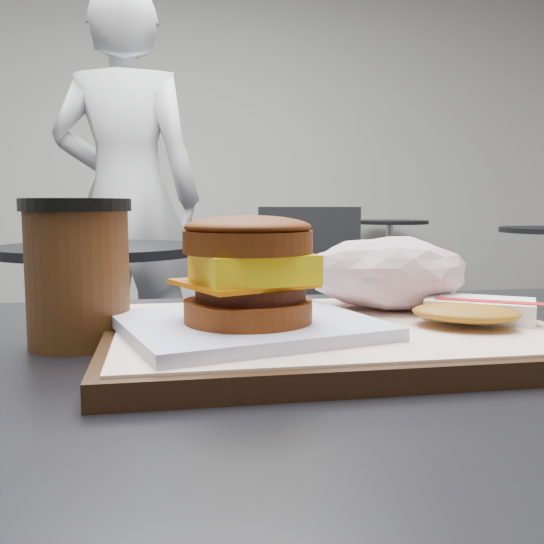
{
  "coord_description": "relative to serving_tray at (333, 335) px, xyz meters",
  "views": [
    {
      "loc": [
        -0.14,
        -0.48,
        0.89
      ],
      "look_at": [
        -0.05,
        0.01,
        0.83
      ],
      "focal_mm": 40.0,
      "sensor_mm": 36.0,
      "label": 1
    }
  ],
  "objects": [
    {
      "name": "crumpled_wrapper",
      "position": [
        0.07,
        0.07,
        0.04
      ],
      "size": [
        0.16,
        0.12,
        0.07
      ],
      "primitive_type": null,
      "color": "white",
      "rests_on": "serving_tray"
    },
    {
      "name": "neighbor_table",
      "position": [
        -0.36,
        1.64,
        -0.23
      ],
      "size": [
        0.7,
        0.7,
        0.75
      ],
      "color": "black",
      "rests_on": "ground"
    },
    {
      "name": "bg_table_far",
      "position": [
        1.79,
        4.49,
        -0.22
      ],
      "size": [
        0.66,
        0.66,
        0.75
      ],
      "color": "black",
      "rests_on": "ground"
    },
    {
      "name": "hash_brown",
      "position": [
        0.12,
        -0.02,
        0.02
      ],
      "size": [
        0.14,
        0.13,
        0.02
      ],
      "color": "white",
      "rests_on": "serving_tray"
    },
    {
      "name": "neighbor_chair",
      "position": [
        0.3,
        1.82,
        -0.27
      ],
      "size": [
        0.65,
        0.52,
        0.88
      ],
      "color": "#B5B5BA",
      "rests_on": "ground"
    },
    {
      "name": "serving_tray",
      "position": [
        0.0,
        0.0,
        0.0
      ],
      "size": [
        0.38,
        0.28,
        0.02
      ],
      "color": "black",
      "rests_on": "customer_table"
    },
    {
      "name": "patron",
      "position": [
        -0.3,
        2.31,
        0.13
      ],
      "size": [
        0.75,
        0.57,
        1.83
      ],
      "primitive_type": "imported",
      "rotation": [
        0.0,
        0.0,
        2.92
      ],
      "color": "silver",
      "rests_on": "ground"
    },
    {
      "name": "coffee_cup",
      "position": [
        -0.21,
        0.04,
        0.06
      ],
      "size": [
        0.09,
        0.09,
        0.13
      ],
      "color": "#452510",
      "rests_on": "customer_table"
    },
    {
      "name": "napkin",
      "position": [
        -0.49,
        1.58,
        -0.03
      ],
      "size": [
        0.16,
        0.16,
        0.0
      ],
      "primitive_type": "cube",
      "rotation": [
        0.0,
        0.0,
        0.49
      ],
      "color": "white",
      "rests_on": "neighbor_table"
    },
    {
      "name": "breakfast_sandwich",
      "position": [
        -0.08,
        -0.03,
        0.05
      ],
      "size": [
        0.23,
        0.21,
        0.09
      ],
      "color": "white",
      "rests_on": "serving_tray"
    }
  ]
}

